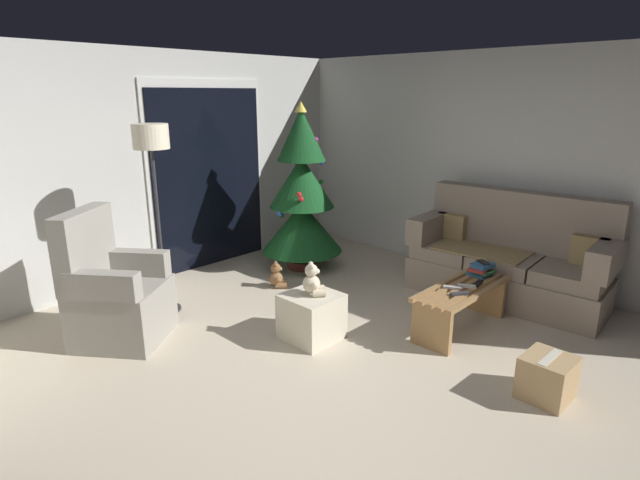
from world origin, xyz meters
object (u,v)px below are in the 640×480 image
Objects in this scene: coffee_table at (461,301)px; ottoman at (312,316)px; armchair at (115,295)px; teddy_bear_cream at (313,281)px; remote_silver at (452,288)px; book_stack at (481,269)px; couch at (509,260)px; cell_phone at (483,262)px; remote_white at (466,286)px; christmas_tree at (302,197)px; remote_black at (478,283)px; remote_graphite at (459,294)px; floor_lamp at (152,155)px; cardboard_box_taped_mid_floor at (547,377)px; teddy_bear_chestnut_by_tree at (277,277)px.

ottoman is (-1.03, 0.85, -0.07)m from coffee_table.
armchair is 3.96× the size of teddy_bear_cream.
remote_silver is 0.58× the size of book_stack.
cell_phone is (-0.63, -0.02, 0.14)m from couch.
remote_white is 1.35m from teddy_bear_cream.
remote_silver is at bearing 177.18° from book_stack.
remote_white is at bearing -94.80° from christmas_tree.
book_stack is (0.37, 0.05, 0.05)m from remote_white.
armchair is at bearing 133.82° from ottoman.
remote_black is at bearing -38.11° from ottoman.
remote_graphite is 2.36m from christmas_tree.
coffee_table is 0.25m from remote_graphite.
coffee_table is 3.86× the size of teddy_bear_cream.
floor_lamp is at bearing 162.94° from cell_phone.
cardboard_box_taped_mid_floor is at bearing -74.87° from teddy_bear_cream.
couch is 1.13m from remote_silver.
floor_lamp is (-1.49, 2.24, 1.08)m from remote_silver.
couch is at bearing 33.16° from cell_phone.
cell_phone is 2.16m from teddy_bear_chestnut_by_tree.
remote_graphite is 0.58× the size of book_stack.
remote_graphite is at bearing -47.60° from teddy_bear_cream.
remote_graphite and remote_white have the same top height.
christmas_tree is at bearing 3.94° from armchair.
ottoman is 1.54× the size of teddy_bear_chestnut_by_tree.
couch is 1.03m from coffee_table.
remote_black is 2.33m from christmas_tree.
floor_lamp is 6.25× the size of teddy_bear_chestnut_by_tree.
remote_silver is at bearing -44.04° from armchair.
teddy_bear_cream is at bearing -68.15° from floor_lamp.
floor_lamp is 4.05× the size of ottoman.
remote_graphite is 0.45× the size of cardboard_box_taped_mid_floor.
cardboard_box_taped_mid_floor reaches higher than teddy_bear_chestnut_by_tree.
book_stack is at bearing -30.47° from ottoman.
teddy_bear_chestnut_by_tree is (-0.33, 1.92, -0.30)m from remote_silver.
coffee_table is at bearing -39.32° from teddy_bear_cream.
remote_black is at bearing 127.80° from remote_silver.
couch is 6.95× the size of teddy_bear_chestnut_by_tree.
remote_black is 0.09× the size of floor_lamp.
coffee_table is (-1.02, -0.03, -0.13)m from couch.
cell_phone is 2.23m from christmas_tree.
book_stack is 0.15× the size of floor_lamp.
armchair is 1.77m from teddy_bear_chestnut_by_tree.
armchair is at bearing -73.39° from remote_white.
remote_silver is at bearing -124.96° from remote_black.
couch is 1.02m from remote_white.
remote_white is at bearing -117.82° from remote_black.
book_stack is (0.49, -0.02, 0.05)m from remote_silver.
christmas_tree is (0.19, 2.24, 0.45)m from remote_white.
remote_white is 0.41m from cell_phone.
ottoman is at bearing -117.94° from teddy_bear_chestnut_by_tree.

